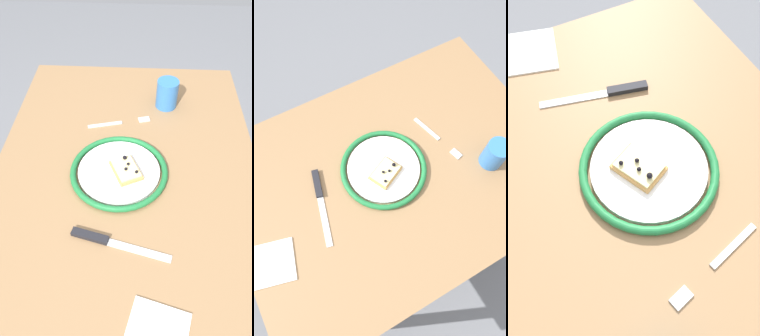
% 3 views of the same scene
% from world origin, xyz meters
% --- Properties ---
extents(ground_plane, '(6.00, 6.00, 0.00)m').
position_xyz_m(ground_plane, '(0.00, 0.00, 0.00)').
color(ground_plane, slate).
extents(dining_table, '(1.02, 0.75, 0.73)m').
position_xyz_m(dining_table, '(0.00, 0.00, 0.63)').
color(dining_table, '#936D47').
rests_on(dining_table, ground_plane).
extents(plate, '(0.27, 0.27, 0.02)m').
position_xyz_m(plate, '(0.03, -0.02, 0.73)').
color(plate, white).
rests_on(plate, dining_table).
extents(pizza_slice_near, '(0.11, 0.10, 0.03)m').
position_xyz_m(pizza_slice_near, '(0.04, -0.00, 0.75)').
color(pizza_slice_near, tan).
rests_on(pizza_slice_near, plate).
extents(knife, '(0.08, 0.24, 0.01)m').
position_xyz_m(knife, '(0.24, -0.04, 0.73)').
color(knife, silver).
rests_on(knife, dining_table).
extents(fork, '(0.07, 0.20, 0.00)m').
position_xyz_m(fork, '(-0.18, -0.03, 0.73)').
color(fork, silver).
rests_on(fork, dining_table).
extents(cup, '(0.07, 0.07, 0.10)m').
position_xyz_m(cup, '(-0.28, 0.12, 0.77)').
color(cup, '#3372BF').
rests_on(cup, dining_table).
extents(napkin, '(0.17, 0.15, 0.00)m').
position_xyz_m(napkin, '(0.45, 0.08, 0.73)').
color(napkin, white).
rests_on(napkin, dining_table).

